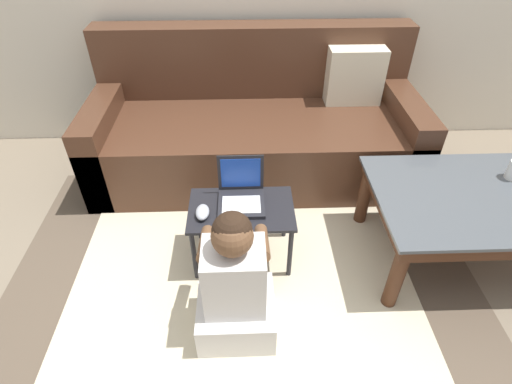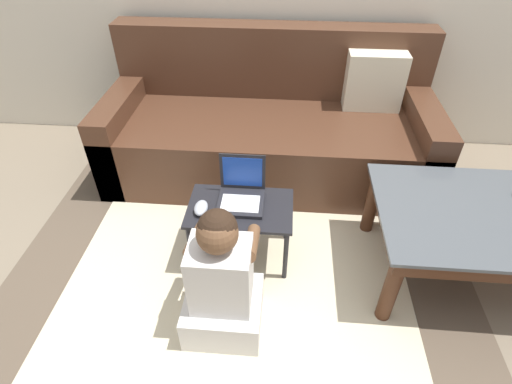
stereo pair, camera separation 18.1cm
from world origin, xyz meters
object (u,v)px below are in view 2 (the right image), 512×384
object	(u,v)px
coffee_table	(498,223)
person_seated	(222,284)
laptop	(241,195)
couch	(271,128)
computer_mouse	(201,208)
laptop_desk	(240,214)

from	to	relation	value
coffee_table	person_seated	world-z (taller)	person_seated
person_seated	laptop	bearing A→B (deg)	86.17
couch	laptop	xyz separation A→B (m)	(-0.10, -0.81, 0.09)
coffee_table	computer_mouse	distance (m)	1.40
coffee_table	couch	bearing A→B (deg)	140.97
person_seated	laptop_desk	bearing A→B (deg)	85.87
coffee_table	laptop	bearing A→B (deg)	176.11
computer_mouse	person_seated	bearing A→B (deg)	-67.84
laptop	couch	bearing A→B (deg)	82.70
person_seated	coffee_table	bearing A→B (deg)	17.47
couch	computer_mouse	world-z (taller)	couch
computer_mouse	person_seated	world-z (taller)	person_seated
laptop	computer_mouse	world-z (taller)	laptop
couch	coffee_table	size ratio (longest dim) A/B	1.84
couch	coffee_table	distance (m)	1.42
laptop	computer_mouse	xyz separation A→B (m)	(-0.19, -0.09, -0.02)
coffee_table	laptop_desk	size ratio (longest dim) A/B	2.16
coffee_table	computer_mouse	size ratio (longest dim) A/B	10.29
coffee_table	laptop	world-z (taller)	laptop
person_seated	computer_mouse	bearing A→B (deg)	112.16
couch	person_seated	bearing A→B (deg)	-96.03
coffee_table	laptop_desk	bearing A→B (deg)	178.35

